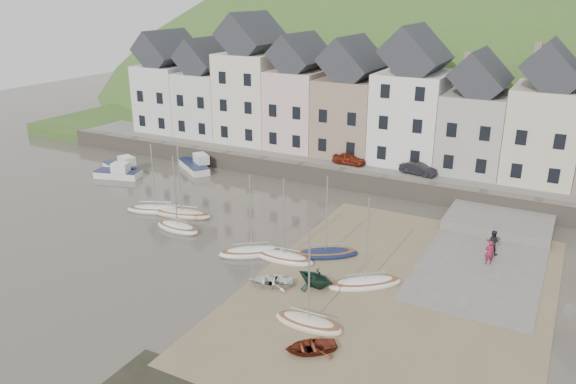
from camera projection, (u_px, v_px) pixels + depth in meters
The scene contains 26 objects.
ground at pixel (249, 256), 39.85m from camera, with size 160.00×160.00×0.00m, color #474138.
quay_land at pixel (390, 144), 66.18m from camera, with size 90.00×30.00×1.50m, color #355823.
quay_street at pixel (355, 163), 56.35m from camera, with size 70.00×7.00×0.10m, color slate.
seawall at pixel (341, 178), 53.67m from camera, with size 70.00×1.20×1.80m, color slate.
beach at pixel (397, 293), 34.99m from camera, with size 18.00×26.00×0.06m, color #766548.
slipway at pixel (486, 255), 39.86m from camera, with size 8.00×18.00×0.12m, color slate.
hillside at pixel (406, 208), 98.01m from camera, with size 134.40×84.00×84.00m.
townhouse_terrace at pixel (386, 102), 56.52m from camera, with size 61.05×8.00×13.93m.
sailboat_0 at pixel (156, 209), 47.76m from camera, with size 5.26×3.40×6.32m.
sailboat_1 at pixel (178, 227), 44.09m from camera, with size 4.07×1.70×6.32m.
sailboat_2 at pixel (182, 213), 46.86m from camera, with size 5.44×2.67×6.32m.
sailboat_3 at pixel (251, 252), 39.94m from camera, with size 4.65×4.02×6.32m.
sailboat_4 at pixel (284, 257), 39.12m from camera, with size 4.57×1.82×6.32m.
sailboat_5 at pixel (326, 253), 39.72m from camera, with size 4.76×3.85×6.32m.
sailboat_6 at pixel (365, 283), 35.67m from camera, with size 4.78×4.24×6.32m.
sailboat_7 at pixel (308, 323), 31.40m from camera, with size 4.14×1.55×6.32m.
motorboat_0 at pixel (122, 167), 58.31m from camera, with size 5.26×3.31×1.70m.
motorboat_1 at pixel (118, 172), 56.45m from camera, with size 4.90×2.93×1.70m.
motorboat_2 at pixel (195, 164), 59.04m from camera, with size 5.51×4.52×1.70m.
rowboat_white at pixel (271, 281), 35.74m from camera, with size 2.05×2.87×0.59m, color white.
rowboat_green at pixel (316, 277), 35.46m from camera, with size 2.23×2.58×1.36m, color #153124.
rowboat_red at pixel (310, 347), 29.15m from camera, with size 1.97×2.76×0.57m, color maroon.
person_red at pixel (489, 252), 38.21m from camera, with size 0.64×0.42×1.76m, color maroon.
person_dark at pixel (493, 242), 39.66m from camera, with size 0.89×0.69×1.83m, color #222227.
car_left at pixel (349, 159), 55.43m from camera, with size 1.35×3.34×1.14m, color maroon.
car_right at pixel (418, 169), 52.34m from camera, with size 1.22×3.50×1.15m, color black.
Camera 1 is at (19.33, -30.40, 17.88)m, focal length 34.69 mm.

